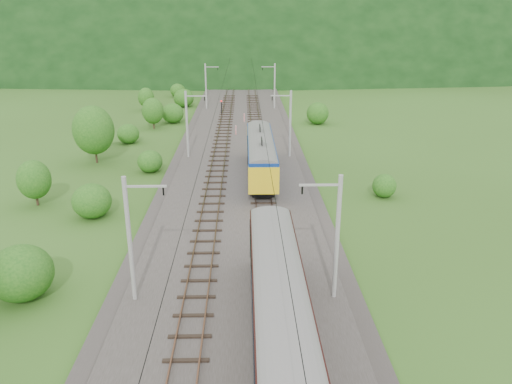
{
  "coord_description": "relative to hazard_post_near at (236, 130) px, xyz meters",
  "views": [
    {
      "loc": [
        0.69,
        -27.01,
        17.16
      ],
      "look_at": [
        1.63,
        12.88,
        2.6
      ],
      "focal_mm": 35.0,
      "sensor_mm": 36.0,
      "label": 1
    }
  ],
  "objects": [
    {
      "name": "hazard_post_near",
      "position": [
        0.0,
        0.0,
        0.0
      ],
      "size": [
        0.14,
        0.14,
        1.31
      ],
      "primitive_type": "cylinder",
      "color": "red",
      "rests_on": "railbed"
    },
    {
      "name": "hazard_post_far",
      "position": [
        1.21,
        8.79,
        0.03
      ],
      "size": [
        0.15,
        0.15,
        1.37
      ],
      "primitive_type": "cylinder",
      "color": "red",
      "rests_on": "railbed"
    },
    {
      "name": "mountain_main",
      "position": [
        0.55,
        216.45,
        -0.96
      ],
      "size": [
        504.0,
        360.0,
        244.0
      ],
      "primitive_type": "ellipsoid",
      "color": "black",
      "rests_on": "ground"
    },
    {
      "name": "vegetation_right",
      "position": [
        12.34,
        -27.56,
        0.42
      ],
      "size": [
        6.88,
        93.82,
        3.14
      ],
      "color": "#194F15",
      "rests_on": "ground"
    },
    {
      "name": "signal",
      "position": [
        -2.67,
        14.54,
        0.8
      ],
      "size": [
        0.27,
        0.27,
        2.48
      ],
      "color": "black",
      "rests_on": "railbed"
    },
    {
      "name": "ground",
      "position": [
        0.55,
        -43.55,
        -0.96
      ],
      "size": [
        600.0,
        600.0,
        0.0
      ],
      "primitive_type": "plane",
      "color": "#2D4917",
      "rests_on": "ground"
    },
    {
      "name": "mountain_ridge",
      "position": [
        -119.45,
        256.45,
        -0.96
      ],
      "size": [
        336.0,
        280.0,
        132.0
      ],
      "primitive_type": "ellipsoid",
      "color": "black",
      "rests_on": "ground"
    },
    {
      "name": "catenary_right",
      "position": [
        6.67,
        -11.55,
        3.54
      ],
      "size": [
        2.54,
        192.28,
        8.0
      ],
      "color": "gray",
      "rests_on": "railbed"
    },
    {
      "name": "track_left",
      "position": [
        -1.85,
        -33.55,
        -0.59
      ],
      "size": [
        2.4,
        220.0,
        0.27
      ],
      "color": "brown",
      "rests_on": "railbed"
    },
    {
      "name": "catenary_left",
      "position": [
        -5.57,
        -11.55,
        3.54
      ],
      "size": [
        2.54,
        192.28,
        8.0
      ],
      "color": "gray",
      "rests_on": "railbed"
    },
    {
      "name": "railbed",
      "position": [
        0.55,
        -33.55,
        -0.81
      ],
      "size": [
        14.0,
        220.0,
        0.3
      ],
      "primitive_type": "cube",
      "color": "#38332D",
      "rests_on": "ground"
    },
    {
      "name": "vegetation_left",
      "position": [
        -13.4,
        -32.54,
        1.82
      ],
      "size": [
        11.7,
        145.79,
        7.06
      ],
      "color": "#194F15",
      "rests_on": "ground"
    },
    {
      "name": "overhead_wires",
      "position": [
        0.55,
        -33.55,
        6.14
      ],
      "size": [
        4.83,
        198.0,
        0.03
      ],
      "color": "black",
      "rests_on": "ground"
    },
    {
      "name": "track_right",
      "position": [
        2.95,
        -33.55,
        -0.59
      ],
      "size": [
        2.4,
        220.0,
        0.27
      ],
      "color": "brown",
      "rests_on": "railbed"
    }
  ]
}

